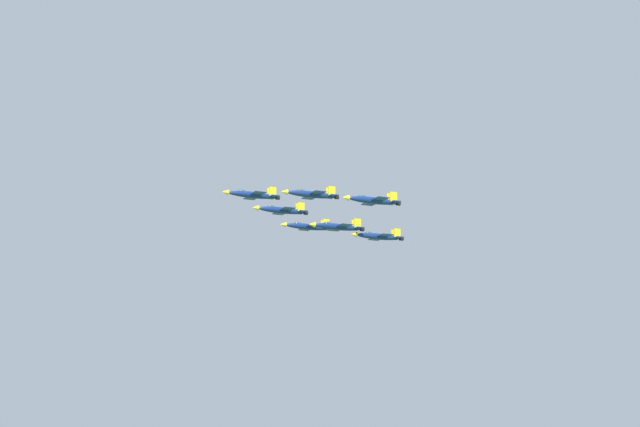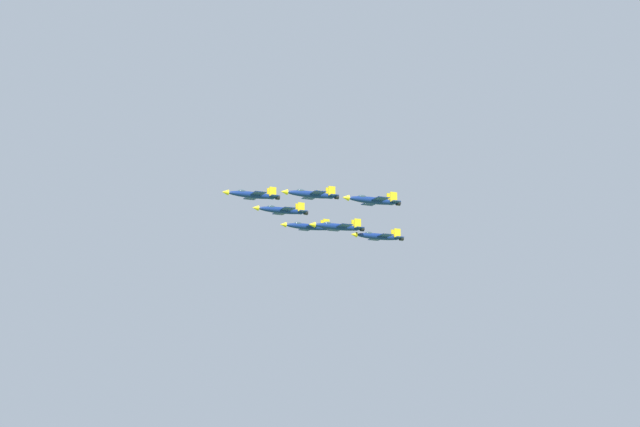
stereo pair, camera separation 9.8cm
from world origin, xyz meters
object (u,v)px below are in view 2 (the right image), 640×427
jet_lead (252,195)px  jet_right_wingman (281,210)px  jet_slot_rear (338,227)px  jet_right_outer (308,227)px  jet_left_wingman (311,194)px  jet_trailing (378,236)px  jet_left_outer (373,200)px

jet_lead → jet_right_wingman: size_ratio=0.97×
jet_right_wingman → jet_slot_rear: jet_right_wingman is taller
jet_right_outer → jet_left_wingman: bearing=68.2°
jet_slot_rear → jet_trailing: jet_slot_rear is taller
jet_left_wingman → jet_slot_rear: 18.02m
jet_left_outer → jet_right_outer: jet_right_outer is taller
jet_right_outer → jet_trailing: jet_right_outer is taller
jet_left_wingman → jet_left_outer: bearing=140.7°
jet_left_wingman → jet_right_outer: bearing=-110.3°
jet_lead → jet_slot_rear: size_ratio=0.97×
jet_right_wingman → jet_slot_rear: (-11.61, -12.51, -5.94)m
jet_left_wingman → jet_left_outer: size_ratio=0.98×
jet_right_wingman → jet_trailing: bearing=156.7°
jet_slot_rear → jet_left_wingman: bearing=40.2°
jet_left_outer → jet_trailing: bearing=-121.0°
jet_right_wingman → jet_left_wingman: bearing=89.7°
jet_right_outer → jet_trailing: size_ratio=1.03×
jet_left_wingman → jet_right_wingman: size_ratio=0.97×
jet_left_outer → jet_right_outer: bearing=-90.5°
jet_lead → jet_left_wingman: (-11.61, -12.51, -1.06)m
jet_left_wingman → jet_trailing: jet_left_wingman is taller
jet_lead → jet_left_wingman: jet_lead is taller
jet_right_wingman → jet_trailing: size_ratio=1.02×
jet_slot_rear → jet_left_outer: bearing=89.8°
jet_right_outer → jet_slot_rear: bearing=89.6°
jet_lead → jet_left_outer: jet_lead is taller
jet_left_wingman → jet_trailing: 29.26m
jet_lead → jet_trailing: (-1.69, -38.98, -8.63)m
jet_slot_rear → jet_trailing: size_ratio=1.02×
jet_left_wingman → jet_slot_rear: bearing=-138.5°
jet_left_outer → jet_slot_rear: (22.09, -0.96, -2.94)m
jet_slot_rear → jet_right_outer: bearing=-90.2°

